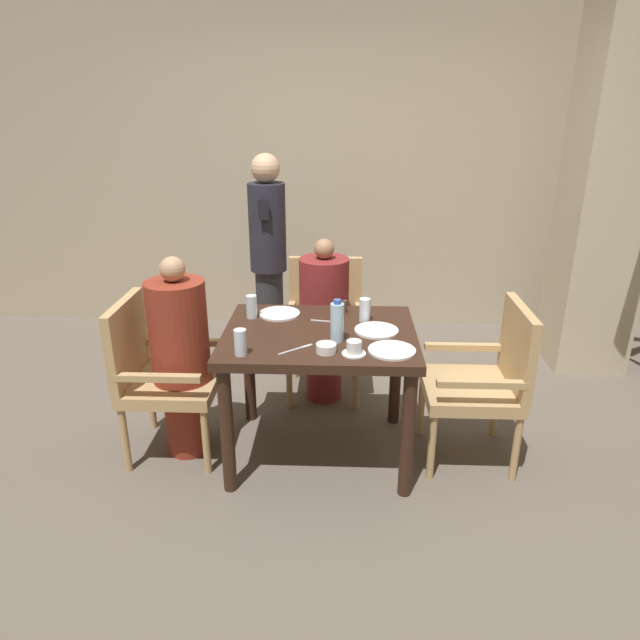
% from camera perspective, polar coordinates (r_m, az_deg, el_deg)
% --- Properties ---
extents(ground_plane, '(16.00, 16.00, 0.00)m').
position_cam_1_polar(ground_plane, '(3.41, -0.03, -13.01)').
color(ground_plane, '#60564C').
extents(wall_back, '(8.00, 0.06, 2.80)m').
position_cam_1_polar(wall_back, '(4.95, 1.02, 15.21)').
color(wall_back, tan).
rests_on(wall_back, ground_plane).
extents(pillar_stone, '(0.52, 0.52, 2.70)m').
position_cam_1_polar(pillar_stone, '(4.58, 26.88, 11.89)').
color(pillar_stone, '#BCAD8E').
rests_on(pillar_stone, ground_plane).
extents(dining_table, '(1.03, 0.83, 0.76)m').
position_cam_1_polar(dining_table, '(3.09, -0.03, -3.17)').
color(dining_table, '#331E14').
rests_on(dining_table, ground_plane).
extents(chair_left_side, '(0.51, 0.51, 0.91)m').
position_cam_1_polar(chair_left_side, '(3.31, -15.93, -4.92)').
color(chair_left_side, tan).
rests_on(chair_left_side, ground_plane).
extents(diner_in_left_chair, '(0.32, 0.32, 1.16)m').
position_cam_1_polar(diner_in_left_chair, '(3.23, -13.74, -3.53)').
color(diner_in_left_chair, maroon).
rests_on(diner_in_left_chair, ground_plane).
extents(chair_far_side, '(0.51, 0.51, 0.91)m').
position_cam_1_polar(chair_far_side, '(3.89, 0.46, -0.08)').
color(chair_far_side, tan).
rests_on(chair_far_side, ground_plane).
extents(diner_in_far_chair, '(0.32, 0.32, 1.11)m').
position_cam_1_polar(diner_in_far_chair, '(3.74, 0.40, 0.07)').
color(diner_in_far_chair, maroon).
rests_on(diner_in_far_chair, ground_plane).
extents(chair_right_side, '(0.51, 0.51, 0.91)m').
position_cam_1_polar(chair_right_side, '(3.25, 16.21, -5.49)').
color(chair_right_side, tan).
rests_on(chair_right_side, ground_plane).
extents(standing_host, '(0.27, 0.30, 1.57)m').
position_cam_1_polar(standing_host, '(4.22, -5.19, 6.43)').
color(standing_host, '#2D2D33').
rests_on(standing_host, ground_plane).
extents(plate_main_left, '(0.24, 0.24, 0.01)m').
position_cam_1_polar(plate_main_left, '(2.83, 7.20, -3.03)').
color(plate_main_left, white).
rests_on(plate_main_left, dining_table).
extents(plate_main_right, '(0.24, 0.24, 0.01)m').
position_cam_1_polar(plate_main_right, '(3.29, -4.07, 0.65)').
color(plate_main_right, white).
rests_on(plate_main_right, dining_table).
extents(plate_dessert_center, '(0.24, 0.24, 0.01)m').
position_cam_1_polar(plate_dessert_center, '(3.06, 5.66, -1.04)').
color(plate_dessert_center, white).
rests_on(plate_dessert_center, dining_table).
extents(teacup_with_saucer, '(0.12, 0.12, 0.07)m').
position_cam_1_polar(teacup_with_saucer, '(2.77, 3.42, -2.87)').
color(teacup_with_saucer, white).
rests_on(teacup_with_saucer, dining_table).
extents(bowl_small, '(0.10, 0.10, 0.04)m').
position_cam_1_polar(bowl_small, '(2.79, 0.62, -2.83)').
color(bowl_small, white).
rests_on(bowl_small, dining_table).
extents(water_bottle, '(0.07, 0.07, 0.23)m').
position_cam_1_polar(water_bottle, '(2.89, 1.72, -0.20)').
color(water_bottle, '#A3C6DB').
rests_on(water_bottle, dining_table).
extents(glass_tall_near, '(0.06, 0.06, 0.13)m').
position_cam_1_polar(glass_tall_near, '(3.24, -6.86, 1.33)').
color(glass_tall_near, silver).
rests_on(glass_tall_near, dining_table).
extents(glass_tall_mid, '(0.06, 0.06, 0.13)m').
position_cam_1_polar(glass_tall_mid, '(2.78, -7.96, -2.23)').
color(glass_tall_mid, silver).
rests_on(glass_tall_mid, dining_table).
extents(glass_tall_far, '(0.06, 0.06, 0.13)m').
position_cam_1_polar(glass_tall_far, '(3.18, 4.50, 1.01)').
color(glass_tall_far, silver).
rests_on(glass_tall_far, dining_table).
extents(salt_shaker, '(0.03, 0.03, 0.08)m').
position_cam_1_polar(salt_shaker, '(3.30, 1.80, 1.38)').
color(salt_shaker, white).
rests_on(salt_shaker, dining_table).
extents(pepper_shaker, '(0.03, 0.03, 0.08)m').
position_cam_1_polar(pepper_shaker, '(3.30, 2.48, 1.34)').
color(pepper_shaker, '#4C3D2D').
rests_on(pepper_shaker, dining_table).
extents(fork_beside_plate, '(0.19, 0.05, 0.00)m').
position_cam_1_polar(fork_beside_plate, '(3.18, 1.11, -0.16)').
color(fork_beside_plate, silver).
rests_on(fork_beside_plate, dining_table).
extents(knife_beside_plate, '(0.16, 0.14, 0.00)m').
position_cam_1_polar(knife_beside_plate, '(2.84, -2.29, -2.90)').
color(knife_beside_plate, silver).
rests_on(knife_beside_plate, dining_table).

